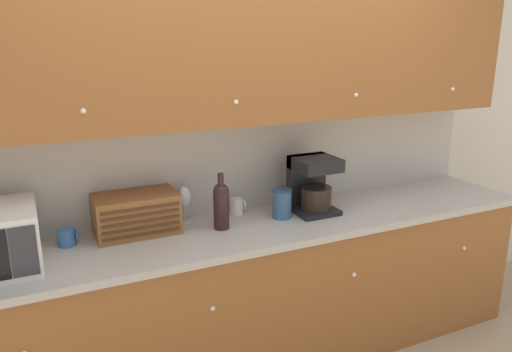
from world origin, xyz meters
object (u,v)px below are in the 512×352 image
object	(u,v)px
mug	(67,237)
coffee_maker	(312,184)
wine_bottle	(221,204)
mug_blue_second	(237,206)
storage_canister	(282,203)
wine_glass	(184,198)
bread_box	(136,214)

from	to	relation	value
mug	coffee_maker	size ratio (longest dim) A/B	0.30
mug	wine_bottle	bearing A→B (deg)	-8.41
mug_blue_second	coffee_maker	distance (m)	0.48
wine_bottle	storage_canister	size ratio (longest dim) A/B	1.82
mug	mug_blue_second	xyz separation A→B (m)	(0.98, 0.07, 0.00)
wine_glass	storage_canister	size ratio (longest dim) A/B	1.22
mug	mug_blue_second	distance (m)	0.98
coffee_maker	wine_bottle	bearing A→B (deg)	-177.46
bread_box	storage_canister	xyz separation A→B (m)	(0.83, -0.13, -0.02)
wine_bottle	storage_canister	world-z (taller)	wine_bottle
mug_blue_second	storage_canister	world-z (taller)	storage_canister
coffee_maker	wine_glass	bearing A→B (deg)	168.49
mug	bread_box	size ratio (longest dim) A/B	0.23
bread_box	wine_glass	bearing A→B (deg)	9.30
wine_glass	bread_box	bearing A→B (deg)	-170.70
mug	coffee_maker	distance (m)	1.42
mug	bread_box	bearing A→B (deg)	2.46
storage_canister	coffee_maker	bearing A→B (deg)	5.38
storage_canister	bread_box	bearing A→B (deg)	171.19
wine_bottle	mug_blue_second	size ratio (longest dim) A/B	3.30
bread_box	mug_blue_second	world-z (taller)	bread_box
bread_box	wine_bottle	distance (m)	0.47
mug	wine_bottle	size ratio (longest dim) A/B	0.32
mug	coffee_maker	xyz separation A→B (m)	(1.41, -0.09, 0.13)
bread_box	coffee_maker	xyz separation A→B (m)	(1.05, -0.11, 0.06)
mug_blue_second	coffee_maker	bearing A→B (deg)	-20.10
bread_box	mug_blue_second	distance (m)	0.62
bread_box	wine_glass	world-z (taller)	bread_box
wine_bottle	coffee_maker	world-z (taller)	coffee_maker
mug_blue_second	wine_bottle	bearing A→B (deg)	-133.34
bread_box	wine_glass	distance (m)	0.29
wine_glass	storage_canister	bearing A→B (deg)	-17.98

